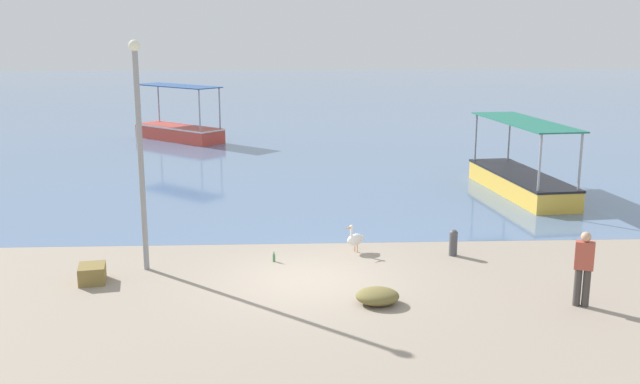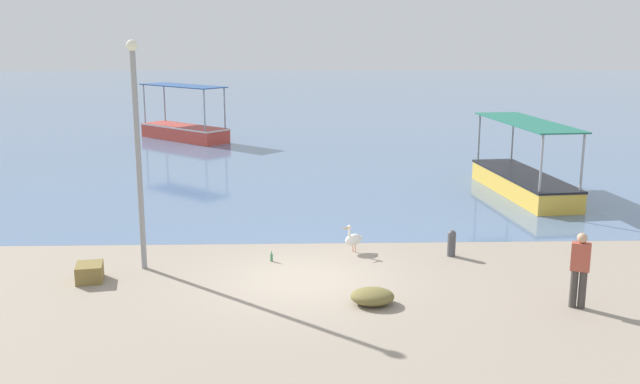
% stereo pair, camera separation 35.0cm
% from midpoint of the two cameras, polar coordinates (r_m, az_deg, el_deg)
% --- Properties ---
extents(ground, '(120.00, 120.00, 0.00)m').
position_cam_midpoint_polar(ground, '(17.47, -1.65, -7.01)').
color(ground, gray).
extents(harbor_water, '(110.00, 90.00, 0.00)m').
position_cam_midpoint_polar(harbor_water, '(64.71, -2.41, 7.52)').
color(harbor_water, slate).
rests_on(harbor_water, ground).
extents(fishing_boat_near_right, '(2.39, 6.44, 2.71)m').
position_cam_midpoint_polar(fishing_boat_near_right, '(27.30, 15.42, 1.00)').
color(fishing_boat_near_right, gold).
rests_on(fishing_boat_near_right, harbor_water).
extents(fishing_boat_near_left, '(5.36, 5.07, 3.00)m').
position_cam_midpoint_polar(fishing_boat_near_left, '(40.24, -11.46, 4.91)').
color(fishing_boat_near_left, '#CE4437').
rests_on(fishing_boat_near_left, harbor_water).
extents(pelican, '(0.68, 0.61, 0.80)m').
position_cam_midpoint_polar(pelican, '(19.45, 2.32, -3.77)').
color(pelican, '#E0997A').
rests_on(pelican, ground).
extents(lamp_post, '(0.28, 0.28, 5.71)m').
position_cam_midpoint_polar(lamp_post, '(18.02, -14.76, 3.74)').
color(lamp_post, gray).
rests_on(lamp_post, ground).
extents(mooring_bollard, '(0.23, 0.23, 0.72)m').
position_cam_midpoint_polar(mooring_bollard, '(19.46, 10.11, -3.93)').
color(mooring_bollard, '#47474C').
rests_on(mooring_bollard, ground).
extents(fisherman_standing, '(0.45, 0.36, 1.69)m').
position_cam_midpoint_polar(fisherman_standing, '(16.52, 19.77, -5.64)').
color(fisherman_standing, '#403B38').
rests_on(fisherman_standing, ground).
extents(net_pile, '(0.97, 0.83, 0.36)m').
position_cam_midpoint_polar(net_pile, '(15.96, 3.99, -8.31)').
color(net_pile, brown).
rests_on(net_pile, ground).
extents(cargo_crate, '(0.75, 0.85, 0.42)m').
position_cam_midpoint_polar(cargo_crate, '(18.13, -18.29, -6.22)').
color(cargo_crate, olive).
rests_on(cargo_crate, ground).
extents(glass_bottle, '(0.07, 0.07, 0.27)m').
position_cam_midpoint_polar(glass_bottle, '(18.79, -4.24, -5.25)').
color(glass_bottle, '#3F7F4C').
rests_on(glass_bottle, ground).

